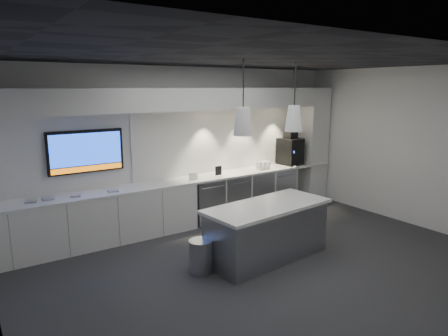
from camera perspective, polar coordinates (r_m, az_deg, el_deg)
floor at (r=6.25m, az=5.88°, el=-13.35°), size 7.00×7.00×0.00m
ceiling at (r=5.68m, az=6.53°, el=15.25°), size 7.00×7.00×0.00m
wall_back at (r=7.83m, az=-5.66°, el=3.24°), size 7.00×0.00×7.00m
wall_front at (r=4.25m, az=28.50°, el=-5.29°), size 7.00×0.00×7.00m
wall_right at (r=8.45m, az=24.73°, el=2.83°), size 0.00×7.00×7.00m
back_counter at (r=7.67m, az=-4.41°, el=-1.64°), size 6.80×0.65×0.04m
left_base_cabinets at (r=7.13m, az=-16.77°, el=-6.90°), size 3.30×0.63×0.86m
fridge_unit_a at (r=7.91m, az=-2.78°, el=-4.62°), size 0.60×0.61×0.85m
fridge_unit_b at (r=8.24m, az=0.98°, el=-3.94°), size 0.60×0.61×0.85m
fridge_unit_c at (r=8.60m, az=4.43°, el=-3.31°), size 0.60×0.61×0.85m
fridge_unit_d at (r=8.99m, az=7.59°, el=-2.71°), size 0.60×0.61×0.85m
backsplash at (r=8.44m, az=1.61°, el=4.23°), size 4.60×0.03×1.30m
soffit at (r=7.49m, az=-4.69°, el=9.79°), size 6.90×0.60×0.40m
column at (r=9.57m, az=12.41°, el=3.32°), size 0.55×0.55×2.60m
wall_tv at (r=7.09m, az=-19.11°, el=2.26°), size 1.25×0.07×0.72m
island at (r=6.28m, az=6.18°, el=-8.94°), size 2.11×1.06×0.86m
bin at (r=5.86m, az=-3.33°, el=-12.49°), size 0.43×0.43×0.48m
coffee_machine at (r=9.11m, az=9.44°, el=2.52°), size 0.46×0.63×0.78m
sign_black at (r=7.92m, az=-0.81°, el=-0.37°), size 0.14×0.02×0.18m
sign_white at (r=7.52m, az=-4.43°, el=-1.20°), size 0.18×0.03×0.14m
cup_cluster at (r=8.50m, az=5.59°, el=0.35°), size 0.30×0.19×0.16m
tray_a at (r=6.77m, az=-25.85°, el=-4.29°), size 0.20×0.20×0.02m
tray_b at (r=6.81m, az=-23.87°, el=-4.04°), size 0.16×0.16×0.02m
tray_c at (r=6.84m, az=-20.42°, el=-3.70°), size 0.20×0.20×0.02m
tray_d at (r=6.95m, az=-15.60°, el=-3.16°), size 0.17×0.17×0.02m
pendant_left at (r=5.60m, az=2.73°, el=6.69°), size 0.27×0.27×1.09m
pendant_right at (r=6.23m, az=9.96°, el=7.02°), size 0.27×0.27×1.09m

